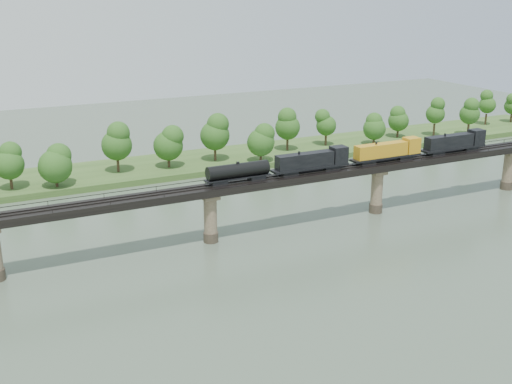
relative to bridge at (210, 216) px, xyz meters
name	(u,v)px	position (x,y,z in m)	size (l,w,h in m)	color
ground	(282,306)	(0.00, -30.00, -5.46)	(400.00, 400.00, 0.00)	#3D4E3D
far_bank	(135,170)	(0.00, 55.00, -4.66)	(300.00, 24.00, 1.60)	#335221
bridge	(210,216)	(0.00, 0.00, 0.00)	(236.00, 30.00, 11.50)	#473A2D
bridge_superstructure	(210,185)	(0.00, 0.00, 6.33)	(220.00, 4.90, 0.75)	black
far_treeline	(107,148)	(-8.21, 50.52, 3.37)	(289.06, 17.54, 13.60)	#382619
freight_train	(362,155)	(35.61, 0.00, 8.37)	(70.78, 2.76, 4.87)	black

